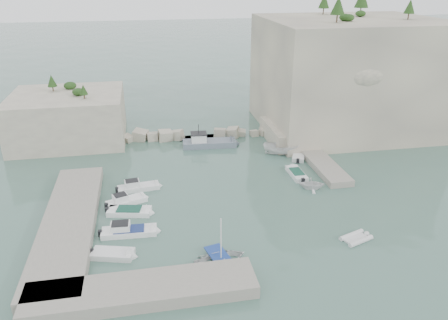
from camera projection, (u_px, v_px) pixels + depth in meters
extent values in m
plane|color=#486D60|center=(234.00, 207.00, 47.34)|extent=(400.00, 400.00, 0.00)
cube|color=beige|center=(347.00, 75.00, 68.60)|extent=(26.00, 22.00, 17.00)
cube|color=beige|center=(294.00, 133.00, 65.28)|extent=(8.00, 10.00, 2.50)
cube|color=beige|center=(69.00, 117.00, 65.07)|extent=(16.00, 14.00, 7.00)
cube|color=#9E9689|center=(69.00, 223.00, 43.33)|extent=(5.00, 24.00, 1.10)
cube|color=#9E9689|center=(142.00, 290.00, 34.16)|extent=(18.00, 4.00, 1.10)
cube|color=#9E9689|center=(317.00, 159.00, 58.49)|extent=(3.00, 16.00, 0.80)
cube|color=beige|center=(198.00, 133.00, 66.72)|extent=(28.00, 3.00, 1.40)
imported|color=silver|center=(221.00, 263.00, 38.28)|extent=(5.34, 4.38, 0.97)
imported|color=white|center=(311.00, 189.00, 51.30)|extent=(3.61, 3.32, 1.59)
imported|color=white|center=(281.00, 155.00, 60.81)|extent=(5.50, 3.53, 1.99)
cylinder|color=white|center=(221.00, 238.00, 37.25)|extent=(0.10, 0.10, 4.20)
cone|color=#1E4219|center=(338.00, 5.00, 58.94)|extent=(1.96, 1.96, 2.45)
cone|color=#1E4219|center=(410.00, 6.00, 62.97)|extent=(1.57, 1.57, 1.96)
cone|color=#1E4219|center=(324.00, 1.00, 70.35)|extent=(1.79, 1.79, 2.24)
cone|color=#1E4219|center=(52.00, 81.00, 64.49)|extent=(1.40, 1.40, 1.75)
cone|color=#1E4219|center=(83.00, 89.00, 60.97)|extent=(1.12, 1.12, 1.40)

